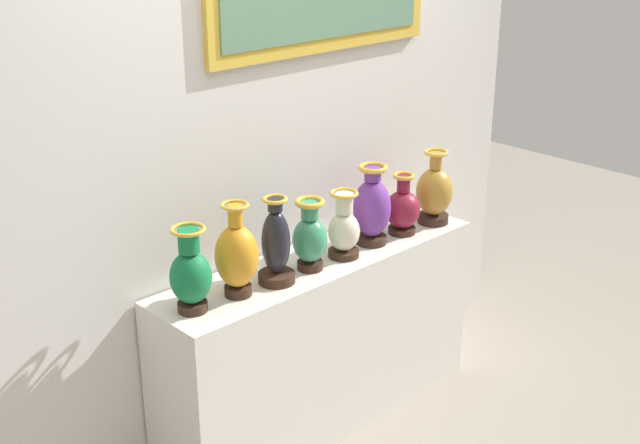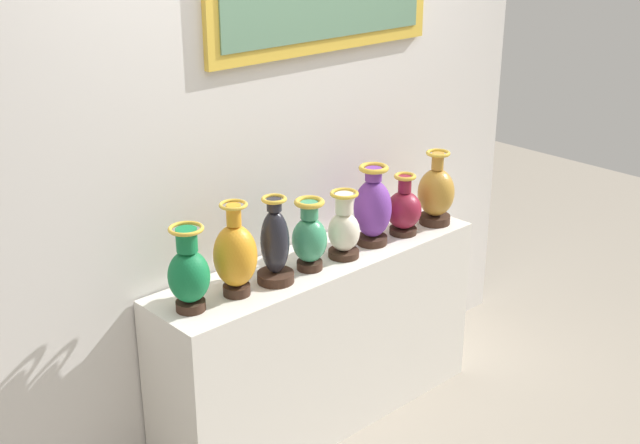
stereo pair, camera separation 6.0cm
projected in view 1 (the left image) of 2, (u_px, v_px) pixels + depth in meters
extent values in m
plane|color=gray|center=(320.00, 418.00, 4.14)|extent=(9.15, 9.15, 0.00)
cube|color=silver|center=(320.00, 341.00, 3.98)|extent=(1.68, 0.41, 0.85)
cube|color=silver|center=(280.00, 144.00, 3.82)|extent=(3.15, 0.10, 2.67)
cylinder|color=#382319|center=(193.00, 306.00, 3.35)|extent=(0.12, 0.12, 0.04)
ellipsoid|color=#14723D|center=(191.00, 277.00, 3.30)|extent=(0.17, 0.17, 0.21)
cylinder|color=#14723D|center=(189.00, 241.00, 3.24)|extent=(0.08, 0.08, 0.09)
torus|color=gold|center=(188.00, 230.00, 3.23)|extent=(0.14, 0.14, 0.02)
cylinder|color=#382319|center=(238.00, 290.00, 3.48)|extent=(0.11, 0.11, 0.04)
ellipsoid|color=orange|center=(237.00, 256.00, 3.42)|extent=(0.18, 0.18, 0.26)
cylinder|color=orange|center=(235.00, 216.00, 3.36)|extent=(0.06, 0.06, 0.09)
torus|color=gold|center=(235.00, 205.00, 3.34)|extent=(0.12, 0.12, 0.01)
cylinder|color=#382319|center=(277.00, 277.00, 3.59)|extent=(0.16, 0.16, 0.04)
ellipsoid|color=black|center=(276.00, 242.00, 3.53)|extent=(0.12, 0.12, 0.28)
cylinder|color=black|center=(275.00, 205.00, 3.47)|extent=(0.06, 0.06, 0.05)
torus|color=gold|center=(275.00, 199.00, 3.46)|extent=(0.11, 0.11, 0.02)
cylinder|color=#382319|center=(310.00, 265.00, 3.71)|extent=(0.11, 0.11, 0.04)
ellipsoid|color=#388C60|center=(310.00, 240.00, 3.67)|extent=(0.15, 0.15, 0.20)
cylinder|color=#388C60|center=(310.00, 210.00, 3.62)|extent=(0.08, 0.08, 0.07)
torus|color=gold|center=(310.00, 202.00, 3.61)|extent=(0.13, 0.13, 0.02)
cylinder|color=#382319|center=(344.00, 253.00, 3.84)|extent=(0.14, 0.14, 0.03)
ellipsoid|color=beige|center=(344.00, 231.00, 3.80)|extent=(0.14, 0.14, 0.18)
cylinder|color=beige|center=(344.00, 203.00, 3.75)|extent=(0.08, 0.08, 0.09)
torus|color=gold|center=(344.00, 193.00, 3.73)|extent=(0.13, 0.13, 0.02)
cylinder|color=#382319|center=(371.00, 239.00, 3.98)|extent=(0.14, 0.14, 0.04)
ellipsoid|color=#6B3393|center=(372.00, 208.00, 3.92)|extent=(0.18, 0.18, 0.27)
cylinder|color=#6B3393|center=(373.00, 174.00, 3.86)|extent=(0.08, 0.08, 0.06)
torus|color=gold|center=(373.00, 168.00, 3.85)|extent=(0.14, 0.14, 0.02)
cylinder|color=#382319|center=(402.00, 230.00, 4.10)|extent=(0.13, 0.13, 0.03)
ellipsoid|color=maroon|center=(403.00, 209.00, 4.06)|extent=(0.17, 0.17, 0.18)
cylinder|color=maroon|center=(404.00, 184.00, 4.01)|extent=(0.06, 0.06, 0.08)
torus|color=gold|center=(404.00, 176.00, 4.00)|extent=(0.11, 0.11, 0.02)
cylinder|color=#382319|center=(433.00, 218.00, 4.23)|extent=(0.15, 0.15, 0.04)
ellipsoid|color=#B27F2D|center=(434.00, 192.00, 4.17)|extent=(0.18, 0.18, 0.24)
cylinder|color=#B27F2D|center=(436.00, 161.00, 4.11)|extent=(0.06, 0.06, 0.08)
torus|color=gold|center=(436.00, 153.00, 4.10)|extent=(0.12, 0.12, 0.02)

